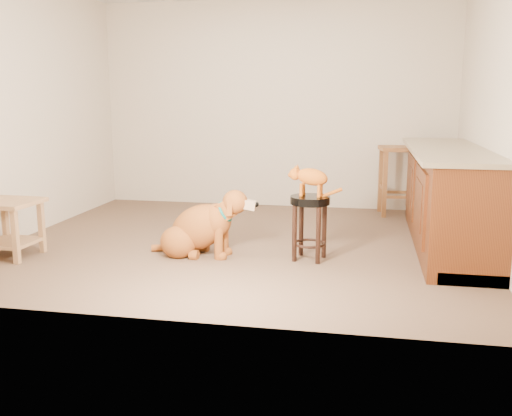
% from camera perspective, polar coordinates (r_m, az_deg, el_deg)
% --- Properties ---
extents(floor, '(4.50, 4.00, 0.01)m').
position_cam_1_polar(floor, '(5.60, -1.37, -3.54)').
color(floor, brown).
rests_on(floor, ground).
extents(room_shell, '(4.54, 4.04, 2.62)m').
position_cam_1_polar(room_shell, '(5.42, -1.46, 13.86)').
color(room_shell, beige).
rests_on(room_shell, ground).
extents(cabinet_run, '(0.70, 2.56, 0.94)m').
position_cam_1_polar(cabinet_run, '(5.73, 18.65, 0.71)').
color(cabinet_run, '#50240E').
rests_on(cabinet_run, ground).
extents(padded_stool, '(0.35, 0.35, 0.57)m').
position_cam_1_polar(padded_stool, '(4.99, 5.40, -0.68)').
color(padded_stool, black).
rests_on(padded_stool, ground).
extents(wood_stool, '(0.50, 0.50, 0.82)m').
position_cam_1_polar(wood_stool, '(7.07, 13.99, 2.80)').
color(wood_stool, brown).
rests_on(wood_stool, ground).
extents(side_table, '(0.51, 0.51, 0.51)m').
position_cam_1_polar(side_table, '(5.52, -23.44, -1.09)').
color(side_table, '#9B6F48').
rests_on(side_table, ground).
extents(golden_retriever, '(1.03, 0.52, 0.66)m').
position_cam_1_polar(golden_retriever, '(5.16, -5.62, -2.08)').
color(golden_retriever, brown).
rests_on(golden_retriever, ground).
extents(tabby_kitten, '(0.48, 0.18, 0.30)m').
position_cam_1_polar(tabby_kitten, '(4.93, 5.35, 3.03)').
color(tabby_kitten, '#A14B10').
rests_on(tabby_kitten, padded_stool).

